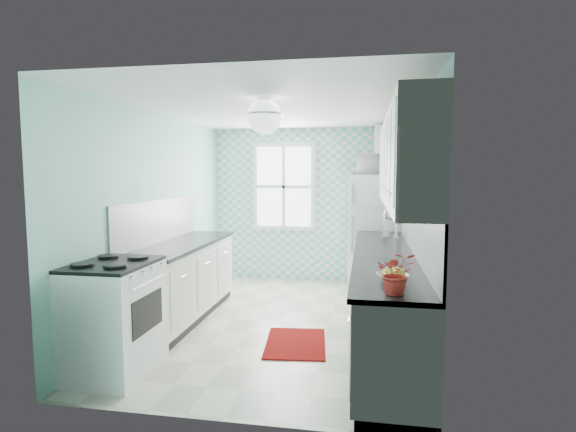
% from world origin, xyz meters
% --- Properties ---
extents(floor, '(3.00, 4.40, 0.02)m').
position_xyz_m(floor, '(0.00, 0.00, -0.01)').
color(floor, beige).
rests_on(floor, ground).
extents(ceiling, '(3.00, 4.40, 0.02)m').
position_xyz_m(ceiling, '(0.00, 0.00, 2.51)').
color(ceiling, white).
rests_on(ceiling, wall_back).
extents(wall_back, '(3.00, 0.02, 2.50)m').
position_xyz_m(wall_back, '(0.00, 2.21, 1.25)').
color(wall_back, '#85C6B8').
rests_on(wall_back, floor).
extents(wall_front, '(3.00, 0.02, 2.50)m').
position_xyz_m(wall_front, '(0.00, -2.21, 1.25)').
color(wall_front, '#85C6B8').
rests_on(wall_front, floor).
extents(wall_left, '(0.02, 4.40, 2.50)m').
position_xyz_m(wall_left, '(-1.51, 0.00, 1.25)').
color(wall_left, '#85C6B8').
rests_on(wall_left, floor).
extents(wall_right, '(0.02, 4.40, 2.50)m').
position_xyz_m(wall_right, '(1.51, 0.00, 1.25)').
color(wall_right, '#85C6B8').
rests_on(wall_right, floor).
extents(accent_wall, '(3.00, 0.01, 2.50)m').
position_xyz_m(accent_wall, '(0.00, 2.19, 1.25)').
color(accent_wall, '#68C4C1').
rests_on(accent_wall, wall_back).
extents(window, '(1.04, 0.05, 1.44)m').
position_xyz_m(window, '(-0.35, 2.16, 1.55)').
color(window, white).
rests_on(window, wall_back).
extents(backsplash_right, '(0.02, 3.60, 0.51)m').
position_xyz_m(backsplash_right, '(1.49, -0.40, 1.20)').
color(backsplash_right, white).
rests_on(backsplash_right, wall_right).
extents(backsplash_left, '(0.02, 2.15, 0.51)m').
position_xyz_m(backsplash_left, '(-1.49, -0.07, 1.20)').
color(backsplash_left, white).
rests_on(backsplash_left, wall_left).
extents(upper_cabinets_right, '(0.33, 3.20, 0.90)m').
position_xyz_m(upper_cabinets_right, '(1.33, -0.60, 1.90)').
color(upper_cabinets_right, white).
rests_on(upper_cabinets_right, wall_right).
extents(upper_cabinet_fridge, '(0.40, 0.74, 0.40)m').
position_xyz_m(upper_cabinet_fridge, '(1.30, 1.83, 2.25)').
color(upper_cabinet_fridge, white).
rests_on(upper_cabinet_fridge, wall_right).
extents(ceiling_light, '(0.34, 0.34, 0.35)m').
position_xyz_m(ceiling_light, '(0.00, -0.80, 2.32)').
color(ceiling_light, silver).
rests_on(ceiling_light, ceiling).
extents(base_cabinets_right, '(0.60, 3.60, 0.90)m').
position_xyz_m(base_cabinets_right, '(1.20, -0.40, 0.45)').
color(base_cabinets_right, white).
rests_on(base_cabinets_right, floor).
extents(countertop_right, '(0.63, 3.60, 0.04)m').
position_xyz_m(countertop_right, '(1.19, -0.40, 0.92)').
color(countertop_right, black).
rests_on(countertop_right, base_cabinets_right).
extents(base_cabinets_left, '(0.60, 2.15, 0.90)m').
position_xyz_m(base_cabinets_left, '(-1.20, -0.07, 0.45)').
color(base_cabinets_left, white).
rests_on(base_cabinets_left, floor).
extents(countertop_left, '(0.63, 2.15, 0.04)m').
position_xyz_m(countertop_left, '(-1.19, -0.07, 0.92)').
color(countertop_left, black).
rests_on(countertop_left, base_cabinets_left).
extents(fridge, '(0.76, 0.76, 1.75)m').
position_xyz_m(fridge, '(1.11, 1.80, 0.87)').
color(fridge, white).
rests_on(fridge, floor).
extents(stove, '(0.65, 0.81, 0.98)m').
position_xyz_m(stove, '(-1.20, -1.58, 0.51)').
color(stove, silver).
rests_on(stove, floor).
extents(sink, '(0.45, 0.38, 0.53)m').
position_xyz_m(sink, '(1.20, 0.59, 0.93)').
color(sink, silver).
rests_on(sink, countertop_right).
extents(rug, '(0.70, 0.93, 0.01)m').
position_xyz_m(rug, '(0.29, -0.66, 0.01)').
color(rug, maroon).
rests_on(rug, floor).
extents(dish_towel, '(0.09, 0.20, 0.32)m').
position_xyz_m(dish_towel, '(0.89, 0.48, 0.48)').
color(dish_towel, '#5BB9BB').
rests_on(dish_towel, base_cabinets_right).
extents(fruit_bowl, '(0.29, 0.29, 0.06)m').
position_xyz_m(fruit_bowl, '(1.20, -1.64, 0.97)').
color(fruit_bowl, white).
rests_on(fruit_bowl, countertop_right).
extents(potted_plant, '(0.28, 0.25, 0.30)m').
position_xyz_m(potted_plant, '(1.20, -2.02, 1.09)').
color(potted_plant, '#B1161D').
rests_on(potted_plant, countertop_right).
extents(soap_bottle, '(0.09, 0.09, 0.16)m').
position_xyz_m(soap_bottle, '(1.25, 0.82, 1.02)').
color(soap_bottle, '#9AA9B7').
rests_on(soap_bottle, countertop_right).
extents(microwave, '(0.56, 0.39, 0.30)m').
position_xyz_m(microwave, '(1.11, 1.80, 1.90)').
color(microwave, white).
rests_on(microwave, fridge).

